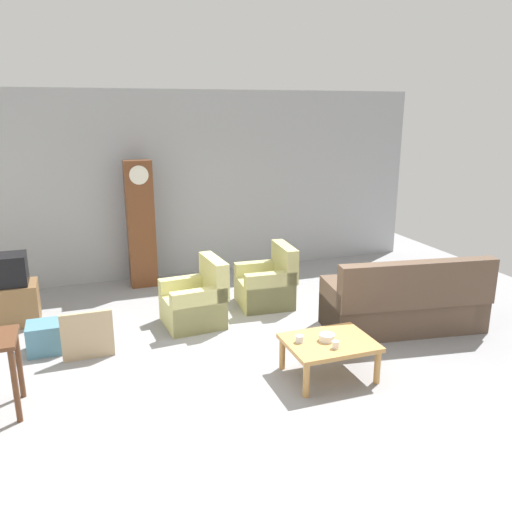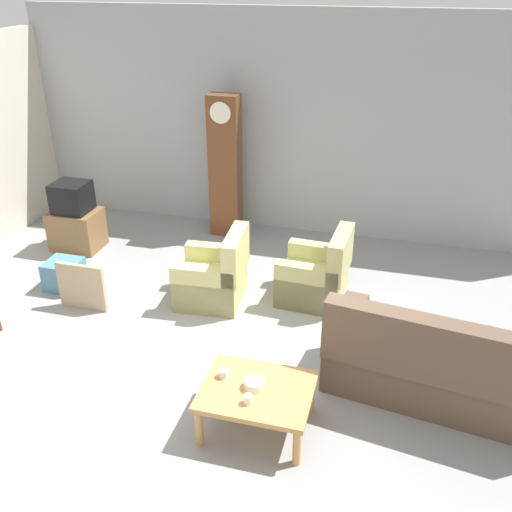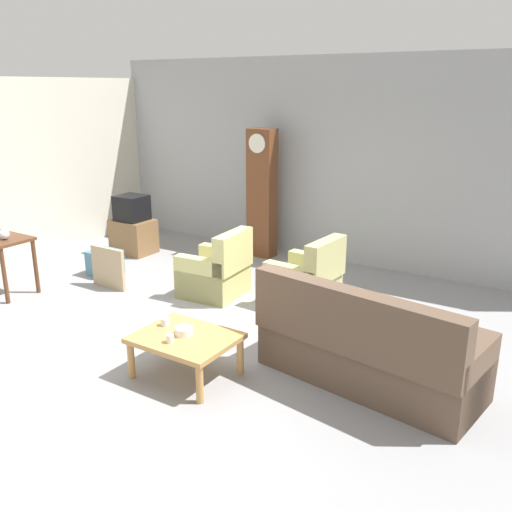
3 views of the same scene
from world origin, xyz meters
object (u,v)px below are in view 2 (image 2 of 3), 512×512
(couch_floral, at_px, (441,369))
(armchair_olive_near, at_px, (214,278))
(tv_stand_cabinet, at_px, (77,229))
(coffee_table_wood, at_px, (257,394))
(cup_blue_rimmed, at_px, (224,373))
(grandfather_clock, at_px, (225,167))
(armchair_olive_far, at_px, (316,277))
(storage_box_blue, at_px, (64,274))
(cup_white_porcelain, at_px, (248,399))
(tv_crt, at_px, (72,197))
(bowl_white_stacked, at_px, (254,384))
(framed_picture_leaning, at_px, (82,287))

(couch_floral, relative_size, armchair_olive_near, 2.40)
(tv_stand_cabinet, bearing_deg, coffee_table_wood, -38.96)
(tv_stand_cabinet, xyz_separation_m, cup_blue_rimmed, (3.11, -2.70, 0.18))
(grandfather_clock, bearing_deg, cup_blue_rimmed, -72.49)
(coffee_table_wood, xyz_separation_m, cup_blue_rimmed, (-0.33, 0.08, 0.10))
(armchair_olive_far, relative_size, storage_box_blue, 2.18)
(armchair_olive_far, xyz_separation_m, cup_white_porcelain, (-0.16, -2.47, 0.16))
(armchair_olive_near, bearing_deg, grandfather_clock, 103.50)
(armchair_olive_far, xyz_separation_m, grandfather_clock, (-1.64, 1.54, 0.75))
(cup_white_porcelain, bearing_deg, grandfather_clock, 110.27)
(tv_crt, relative_size, bowl_white_stacked, 2.74)
(bowl_white_stacked, bearing_deg, armchair_olive_near, 118.19)
(coffee_table_wood, xyz_separation_m, framed_picture_leaning, (-2.51, 1.33, -0.07))
(coffee_table_wood, bearing_deg, cup_blue_rimmed, 166.58)
(couch_floral, distance_m, coffee_table_wood, 1.74)
(couch_floral, relative_size, cup_blue_rimmed, 25.27)
(tv_crt, bearing_deg, tv_stand_cabinet, 0.00)
(couch_floral, distance_m, tv_crt, 5.39)
(cup_blue_rimmed, bearing_deg, coffee_table_wood, -13.42)
(couch_floral, xyz_separation_m, storage_box_blue, (-4.55, 0.92, -0.17))
(grandfather_clock, xyz_separation_m, tv_stand_cabinet, (-1.93, -1.04, -0.77))
(coffee_table_wood, relative_size, cup_blue_rimmed, 10.99)
(cup_blue_rimmed, bearing_deg, storage_box_blue, 148.48)
(couch_floral, xyz_separation_m, armchair_olive_far, (-1.41, 1.48, -0.05))
(armchair_olive_far, distance_m, tv_stand_cabinet, 3.61)
(armchair_olive_far, height_order, framed_picture_leaning, armchair_olive_far)
(armchair_olive_near, bearing_deg, storage_box_blue, -173.83)
(couch_floral, bearing_deg, cup_white_porcelain, -148.06)
(tv_stand_cabinet, bearing_deg, bowl_white_stacked, -39.05)
(couch_floral, bearing_deg, grandfather_clock, 135.28)
(tv_stand_cabinet, height_order, cup_white_porcelain, tv_stand_cabinet)
(armchair_olive_near, bearing_deg, tv_stand_cabinet, 160.27)
(armchair_olive_far, distance_m, framed_picture_leaning, 2.81)
(tv_crt, xyz_separation_m, bowl_white_stacked, (3.41, -2.77, -0.32))
(cup_blue_rimmed, height_order, bowl_white_stacked, same)
(coffee_table_wood, distance_m, tv_crt, 4.44)
(bowl_white_stacked, bearing_deg, grandfather_clock, 111.24)
(cup_blue_rimmed, bearing_deg, armchair_olive_far, 78.08)
(tv_stand_cabinet, height_order, cup_blue_rimmed, tv_stand_cabinet)
(grandfather_clock, height_order, framed_picture_leaning, grandfather_clock)
(couch_floral, height_order, cup_white_porcelain, couch_floral)
(cup_white_porcelain, bearing_deg, tv_stand_cabinet, 138.97)
(armchair_olive_near, xyz_separation_m, tv_crt, (-2.39, 0.86, 0.48))
(coffee_table_wood, relative_size, tv_stand_cabinet, 1.41)
(tv_stand_cabinet, relative_size, framed_picture_leaning, 1.13)
(armchair_olive_far, relative_size, framed_picture_leaning, 1.53)
(tv_stand_cabinet, bearing_deg, storage_box_blue, -67.37)
(couch_floral, distance_m, cup_blue_rimmed, 2.01)
(coffee_table_wood, height_order, bowl_white_stacked, bowl_white_stacked)
(armchair_olive_far, bearing_deg, framed_picture_leaning, -160.41)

